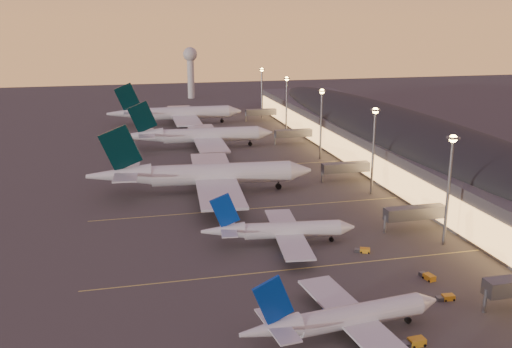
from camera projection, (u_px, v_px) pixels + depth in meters
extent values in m
plane|color=#423F3D|center=(295.00, 259.00, 124.07)|extent=(700.00, 700.00, 0.00)
cylinder|color=silver|center=(361.00, 314.00, 94.18)|extent=(22.52, 6.27, 3.79)
cone|color=silver|center=(427.00, 302.00, 98.41)|extent=(3.99, 4.17, 3.79)
cone|color=silver|center=(270.00, 329.00, 88.77)|extent=(10.41, 4.89, 3.79)
cube|color=silver|center=(355.00, 319.00, 94.00)|extent=(10.01, 32.41, 0.42)
cylinder|color=#093292|center=(339.00, 306.00, 100.94)|extent=(5.31, 3.39, 2.84)
cylinder|color=#093292|center=(381.00, 347.00, 88.22)|extent=(5.31, 3.39, 2.84)
cube|color=#093292|center=(273.00, 300.00, 87.62)|extent=(6.96, 1.35, 8.21)
cube|color=silver|center=(277.00, 325.00, 89.01)|extent=(4.86, 11.81, 0.27)
cylinder|color=black|center=(408.00, 319.00, 97.94)|extent=(0.34, 0.34, 1.49)
cylinder|color=black|center=(408.00, 320.00, 98.00)|extent=(1.13, 0.78, 1.06)
cylinder|color=black|center=(343.00, 323.00, 96.70)|extent=(0.34, 0.34, 1.49)
cylinder|color=black|center=(343.00, 324.00, 96.75)|extent=(1.13, 0.78, 1.06)
cylinder|color=black|center=(359.00, 339.00, 91.89)|extent=(0.34, 0.34, 1.49)
cylinder|color=black|center=(359.00, 340.00, 91.95)|extent=(1.13, 0.78, 1.06)
cylinder|color=silver|center=(292.00, 230.00, 131.71)|extent=(22.48, 6.26, 3.78)
cone|color=silver|center=(347.00, 227.00, 133.20)|extent=(3.98, 4.16, 3.78)
cone|color=silver|center=(223.00, 231.00, 129.72)|extent=(10.38, 4.89, 3.78)
cube|color=silver|center=(288.00, 233.00, 131.76)|extent=(9.99, 32.34, 0.42)
cylinder|color=#093292|center=(286.00, 227.00, 138.88)|extent=(5.30, 3.38, 2.83)
cylinder|color=#093292|center=(296.00, 249.00, 125.48)|extent=(5.30, 3.38, 2.83)
cube|color=#093292|center=(225.00, 210.00, 128.47)|extent=(6.94, 1.34, 8.20)
cube|color=silver|center=(228.00, 228.00, 129.71)|extent=(4.85, 11.78, 0.26)
cylinder|color=black|center=(331.00, 239.00, 133.49)|extent=(0.33, 0.33, 1.49)
cylinder|color=black|center=(331.00, 239.00, 133.55)|extent=(1.13, 0.78, 1.06)
cylinder|color=black|center=(283.00, 236.00, 134.73)|extent=(0.33, 0.33, 1.49)
cylinder|color=black|center=(283.00, 237.00, 134.79)|extent=(1.13, 0.78, 1.06)
cylinder|color=black|center=(287.00, 245.00, 129.67)|extent=(0.33, 0.33, 1.49)
cylinder|color=black|center=(287.00, 246.00, 129.73)|extent=(1.13, 0.78, 1.06)
cylinder|color=silver|center=(222.00, 174.00, 170.40)|extent=(41.71, 9.56, 6.25)
cone|color=silver|center=(300.00, 170.00, 173.93)|extent=(7.15, 6.77, 6.25)
cone|color=silver|center=(119.00, 175.00, 165.79)|extent=(19.11, 7.73, 6.25)
cube|color=silver|center=(215.00, 177.00, 170.40)|extent=(16.83, 61.19, 0.69)
cylinder|color=#585B60|center=(216.00, 173.00, 183.82)|extent=(9.68, 5.42, 4.69)
cylinder|color=#585B60|center=(224.00, 197.00, 158.49)|extent=(9.68, 5.42, 4.69)
cube|color=black|center=(120.00, 148.00, 163.78)|extent=(12.37, 1.93, 13.87)
cube|color=silver|center=(127.00, 172.00, 165.87)|extent=(8.40, 22.22, 0.44)
cylinder|color=black|center=(278.00, 185.00, 174.12)|extent=(0.54, 0.54, 2.50)
cylinder|color=black|center=(278.00, 186.00, 174.22)|extent=(1.83, 1.23, 1.75)
cylinder|color=black|center=(210.00, 184.00, 175.25)|extent=(0.54, 0.54, 2.50)
cylinder|color=black|center=(210.00, 185.00, 175.35)|extent=(1.83, 1.23, 1.75)
cylinder|color=black|center=(212.00, 192.00, 166.91)|extent=(0.54, 0.54, 2.50)
cylinder|color=black|center=(212.00, 194.00, 167.01)|extent=(1.83, 1.23, 1.75)
cylinder|color=silver|center=(211.00, 135.00, 228.85)|extent=(38.17, 7.00, 5.75)
cone|color=silver|center=(265.00, 133.00, 233.09)|extent=(6.32, 5.94, 5.75)
cone|color=silver|center=(141.00, 136.00, 223.36)|extent=(17.34, 6.31, 5.75)
cube|color=silver|center=(207.00, 137.00, 228.76)|extent=(12.86, 55.88, 0.63)
cylinder|color=#585B60|center=(206.00, 136.00, 241.05)|extent=(8.72, 4.59, 4.31)
cylinder|color=#585B60|center=(214.00, 149.00, 217.97)|extent=(8.72, 4.59, 4.31)
cube|color=black|center=(142.00, 117.00, 221.55)|extent=(11.36, 1.23, 12.75)
cube|color=silver|center=(146.00, 133.00, 223.53)|extent=(6.78, 20.19, 0.40)
cylinder|color=black|center=(250.00, 143.00, 232.98)|extent=(0.47, 0.47, 2.30)
cylinder|color=black|center=(250.00, 144.00, 233.07)|extent=(1.64, 1.06, 1.61)
cylinder|color=black|center=(203.00, 143.00, 233.13)|extent=(0.47, 0.47, 2.30)
cylinder|color=black|center=(203.00, 144.00, 233.22)|extent=(1.64, 1.06, 1.61)
cylinder|color=black|center=(205.00, 147.00, 225.53)|extent=(0.47, 0.47, 2.30)
cylinder|color=black|center=(205.00, 148.00, 225.62)|extent=(1.64, 1.06, 1.61)
cylinder|color=silver|center=(188.00, 113.00, 279.35)|extent=(40.52, 6.66, 6.11)
cone|color=silver|center=(235.00, 111.00, 284.29)|extent=(6.60, 6.20, 6.11)
cone|color=silver|center=(126.00, 113.00, 272.97)|extent=(18.34, 6.36, 6.11)
cube|color=silver|center=(184.00, 115.00, 279.22)|extent=(12.54, 59.26, 0.67)
cylinder|color=#585B60|center=(184.00, 115.00, 292.28)|extent=(9.19, 4.71, 4.59)
cylinder|color=#585B60|center=(189.00, 124.00, 267.81)|extent=(9.19, 4.71, 4.59)
cube|color=black|center=(127.00, 97.00, 271.06)|extent=(12.07, 1.08, 13.57)
cube|color=silver|center=(131.00, 111.00, 273.19)|extent=(6.81, 21.37, 0.43)
cylinder|color=black|center=(222.00, 120.00, 284.06)|extent=(0.50, 0.50, 2.45)
cylinder|color=black|center=(222.00, 121.00, 284.16)|extent=(1.73, 1.09, 1.71)
cylinder|color=black|center=(180.00, 120.00, 283.83)|extent=(0.50, 0.50, 2.45)
cylinder|color=black|center=(180.00, 121.00, 283.92)|extent=(1.73, 1.09, 1.71)
cylinder|color=black|center=(182.00, 123.00, 275.77)|extent=(0.50, 0.50, 2.45)
cylinder|color=black|center=(182.00, 124.00, 275.87)|extent=(1.73, 1.09, 1.71)
cube|color=#47464B|center=(401.00, 147.00, 204.30)|extent=(40.00, 255.00, 12.00)
ellipsoid|color=black|center=(402.00, 130.00, 202.71)|extent=(39.00, 253.00, 10.92)
cube|color=#FFB55F|center=(348.00, 152.00, 200.06)|extent=(0.40, 244.80, 8.00)
cylinder|color=slate|center=(485.00, 301.00, 101.15)|extent=(0.70, 0.70, 4.40)
cube|color=#585B60|center=(416.00, 213.00, 139.84)|extent=(16.00, 3.20, 3.00)
cylinder|color=slate|center=(385.00, 224.00, 138.67)|extent=(0.70, 0.70, 4.40)
cube|color=#585B60|center=(346.00, 167.00, 182.04)|extent=(16.00, 3.20, 3.00)
cylinder|color=slate|center=(322.00, 176.00, 180.87)|extent=(0.70, 0.70, 4.40)
cube|color=#585B60|center=(294.00, 133.00, 235.50)|extent=(16.00, 3.20, 3.00)
cylinder|color=slate|center=(275.00, 140.00, 234.32)|extent=(0.70, 0.70, 4.40)
cube|color=#585B60|center=(261.00, 112.00, 288.01)|extent=(16.00, 3.20, 3.00)
cylinder|color=slate|center=(246.00, 117.00, 286.84)|extent=(0.70, 0.70, 4.40)
cylinder|color=slate|center=(448.00, 193.00, 128.78)|extent=(0.70, 0.70, 25.00)
cube|color=slate|center=(453.00, 138.00, 125.40)|extent=(2.20, 2.20, 0.50)
sphere|color=#F4BF4F|center=(453.00, 139.00, 125.46)|extent=(1.80, 1.80, 1.80)
cylinder|color=slate|center=(373.00, 153.00, 166.29)|extent=(0.70, 0.70, 25.00)
cube|color=slate|center=(376.00, 110.00, 162.92)|extent=(2.20, 2.20, 0.50)
sphere|color=#F4BF4F|center=(376.00, 111.00, 162.97)|extent=(1.80, 1.80, 1.80)
cylinder|color=slate|center=(321.00, 126.00, 208.49)|extent=(0.70, 0.70, 25.00)
cube|color=slate|center=(322.00, 91.00, 205.12)|extent=(2.20, 2.20, 0.50)
sphere|color=#F4BF4F|center=(322.00, 91.00, 205.17)|extent=(1.80, 1.80, 1.80)
cylinder|color=slate|center=(286.00, 107.00, 250.70)|extent=(0.70, 0.70, 25.00)
cube|color=slate|center=(287.00, 78.00, 247.32)|extent=(2.20, 2.20, 0.50)
sphere|color=#F4BF4F|center=(287.00, 79.00, 247.37)|extent=(1.80, 1.80, 1.80)
cylinder|color=slate|center=(262.00, 94.00, 292.90)|extent=(0.70, 0.70, 25.00)
cube|color=slate|center=(262.00, 69.00, 289.52)|extent=(2.20, 2.20, 0.50)
sphere|color=#F4BF4F|center=(262.00, 70.00, 289.57)|extent=(1.80, 1.80, 1.80)
cylinder|color=silver|center=(191.00, 78.00, 366.68)|extent=(4.40, 4.40, 26.00)
sphere|color=silver|center=(190.00, 54.00, 362.69)|extent=(9.00, 9.00, 9.00)
cube|color=#D8C659|center=(302.00, 268.00, 119.38)|extent=(90.00, 0.36, 0.00)
cube|color=#D8C659|center=(257.00, 208.00, 156.89)|extent=(90.00, 0.36, 0.00)
cube|color=#D8C659|center=(227.00, 168.00, 199.09)|extent=(90.00, 0.36, 0.00)
cube|color=#D8C659|center=(204.00, 137.00, 250.67)|extent=(90.00, 0.36, 0.00)
cube|color=orange|center=(417.00, 342.00, 91.32)|extent=(2.76, 1.83, 1.22)
cube|color=#585B60|center=(406.00, 345.00, 90.80)|extent=(1.64, 1.53, 0.88)
cylinder|color=black|center=(419.00, 340.00, 92.46)|extent=(0.50, 0.23, 0.49)
cylinder|color=black|center=(425.00, 345.00, 90.94)|extent=(0.50, 0.23, 0.49)
cylinder|color=black|center=(408.00, 342.00, 91.90)|extent=(0.50, 0.23, 0.49)
cylinder|color=black|center=(414.00, 347.00, 90.37)|extent=(0.50, 0.23, 0.49)
cube|color=orange|center=(448.00, 297.00, 106.03)|extent=(2.28, 1.50, 1.01)
cube|color=#585B60|center=(440.00, 299.00, 105.78)|extent=(1.35, 1.26, 0.74)
cylinder|color=black|center=(450.00, 297.00, 106.91)|extent=(0.41, 0.19, 0.40)
cylinder|color=black|center=(454.00, 300.00, 105.60)|extent=(0.41, 0.19, 0.40)
cylinder|color=black|center=(442.00, 297.00, 106.62)|extent=(0.41, 0.19, 0.40)
cylinder|color=black|center=(446.00, 301.00, 105.31)|extent=(0.41, 0.19, 0.40)
cube|color=orange|center=(365.00, 250.00, 127.37)|extent=(2.55, 2.11, 1.00)
cube|color=#585B60|center=(357.00, 250.00, 127.66)|extent=(1.64, 1.59, 0.73)
cylinder|color=black|center=(369.00, 251.00, 127.97)|extent=(0.43, 0.31, 0.40)
cylinder|color=black|center=(369.00, 253.00, 126.67)|extent=(0.43, 0.31, 0.40)
cylinder|color=black|center=(361.00, 250.00, 128.22)|extent=(0.43, 0.31, 0.40)
cylinder|color=black|center=(361.00, 253.00, 126.92)|extent=(0.43, 0.31, 0.40)
cube|color=orange|center=(429.00, 277.00, 114.09)|extent=(1.90, 2.62, 1.10)
cube|color=#585B60|center=(423.00, 274.00, 115.71)|extent=(1.53, 1.61, 0.80)
cylinder|color=black|center=(435.00, 280.00, 113.68)|extent=(0.26, 0.46, 0.44)
cylinder|color=black|center=(429.00, 281.00, 113.10)|extent=(0.26, 0.46, 0.44)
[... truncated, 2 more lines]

